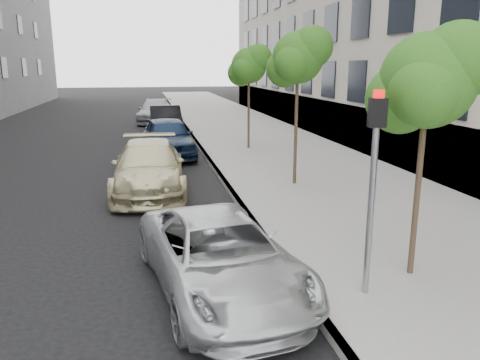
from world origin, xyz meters
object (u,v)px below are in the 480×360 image
object	(u,v)px
sedan_black	(166,120)
sedan_blue	(168,137)
tree_far	(249,66)
tree_near	(429,80)
tree_mid	(299,58)
signal_pole	(373,171)
minivan	(220,256)
suv	(149,167)
sedan_rear	(156,111)

from	to	relation	value
sedan_black	sedan_blue	bearing A→B (deg)	-92.07
tree_far	tree_near	bearing A→B (deg)	-90.00
tree_near	sedan_blue	distance (m)	13.17
tree_near	sedan_black	bearing A→B (deg)	99.94
tree_near	sedan_black	world-z (taller)	tree_near
tree_mid	tree_far	xyz separation A→B (m)	(0.00, 6.50, -0.22)
signal_pole	sedan_blue	bearing A→B (deg)	110.61
minivan	suv	size ratio (longest dim) A/B	0.89
tree_near	sedan_rear	bearing A→B (deg)	98.67
suv	sedan_rear	distance (m)	17.48
tree_mid	minivan	xyz separation A→B (m)	(-3.33, -6.25, -3.24)
suv	sedan_rear	xyz separation A→B (m)	(0.66, 17.47, -0.00)
minivan	sedan_black	bearing A→B (deg)	81.55
tree_near	sedan_blue	xyz separation A→B (m)	(-3.54, 12.41, -2.62)
tree_far	sedan_black	bearing A→B (deg)	119.07
signal_pole	sedan_blue	world-z (taller)	signal_pole
tree_mid	signal_pole	world-z (taller)	tree_mid
signal_pole	sedan_black	size ratio (longest dim) A/B	0.68
tree_near	sedan_blue	world-z (taller)	tree_near
signal_pole	sedan_rear	bearing A→B (deg)	105.97
tree_near	minivan	bearing A→B (deg)	175.78
tree_near	signal_pole	bearing A→B (deg)	-155.47
minivan	tree_far	bearing A→B (deg)	66.93
tree_near	minivan	size ratio (longest dim) A/B	0.93
signal_pole	sedan_black	bearing A→B (deg)	106.47
tree_near	tree_far	distance (m)	13.00
tree_far	sedan_blue	bearing A→B (deg)	-170.52
minivan	signal_pole	bearing A→B (deg)	-27.34
suv	sedan_rear	bearing A→B (deg)	89.79
sedan_blue	tree_near	bearing A→B (deg)	-77.64
minivan	sedan_rear	distance (m)	24.18
sedan_blue	suv	bearing A→B (deg)	-102.33
tree_far	sedan_rear	bearing A→B (deg)	108.06
signal_pole	suv	xyz separation A→B (m)	(-3.26, 7.46, -1.39)
tree_far	sedan_rear	world-z (taller)	tree_far
tree_mid	suv	xyz separation A→B (m)	(-4.38, 0.45, -3.13)
signal_pole	minivan	distance (m)	2.77
sedan_rear	suv	bearing A→B (deg)	-84.43
tree_far	suv	bearing A→B (deg)	-125.90
tree_mid	sedan_black	distance (m)	13.29
tree_far	signal_pole	distance (m)	13.64
sedan_black	sedan_rear	distance (m)	5.45
suv	sedan_blue	bearing A→B (deg)	83.16
tree_near	tree_far	xyz separation A→B (m)	(-0.00, 13.00, 0.22)
tree_mid	sedan_rear	size ratio (longest dim) A/B	0.92
tree_near	suv	xyz separation A→B (m)	(-4.38, 6.95, -2.69)
tree_near	sedan_rear	world-z (taller)	tree_near
tree_mid	suv	bearing A→B (deg)	174.15
suv	signal_pole	bearing A→B (deg)	-64.44
signal_pole	suv	bearing A→B (deg)	123.62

